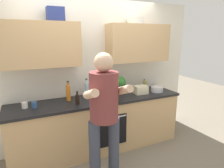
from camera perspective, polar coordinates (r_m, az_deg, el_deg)
The scene contains 15 objects.
ground_plane at distance 3.56m, azimuth -3.61°, elevation -18.25°, with size 12.00×12.00×0.00m, color #756B5B.
back_wall_unit at distance 3.30m, azimuth -5.73°, elevation 6.91°, with size 4.00×0.38×2.50m.
counter at distance 3.34m, azimuth -3.72°, elevation -11.68°, with size 2.84×0.67×0.90m.
person_standing at distance 2.32m, azimuth -2.31°, elevation -8.14°, with size 0.49×0.45×1.72m.
bottle_juice at distance 3.12m, azimuth -12.78°, elevation -2.51°, with size 0.07×0.07×0.31m.
bottle_oil at distance 3.72m, azimuth 9.51°, elevation -0.44°, with size 0.06×0.06×0.21m.
bottle_water at distance 3.23m, azimuth -7.46°, elevation -1.64°, with size 0.06×0.06×0.32m.
bottle_soy at distance 2.93m, azimuth -10.21°, elevation -4.43°, with size 0.06×0.06×0.20m.
bottle_wine at distance 3.15m, azimuth -0.48°, elevation -2.39°, with size 0.08×0.08×0.25m.
cup_tea at distance 2.98m, azimuth -22.01°, elevation -5.69°, with size 0.08×0.08×0.09m, color #33598C.
cup_coffee at distance 3.01m, azimuth -24.38°, elevation -5.71°, with size 0.08×0.08×0.09m, color white.
mixing_bowl at distance 3.65m, azimuth 13.13°, elevation -1.48°, with size 0.22×0.22×0.09m, color silver.
knife_block at distance 3.33m, azimuth -1.66°, elevation -1.29°, with size 0.10×0.14×0.30m.
potted_herb at distance 3.40m, azimuth 2.31°, elevation 0.08°, with size 0.21×0.21×0.31m.
grocery_bag_rice at distance 3.46m, azimuth 8.46°, elevation -1.68°, with size 0.23×0.16×0.14m, color beige.
Camera 1 is at (-1.07, -2.82, 1.89)m, focal length 30.93 mm.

